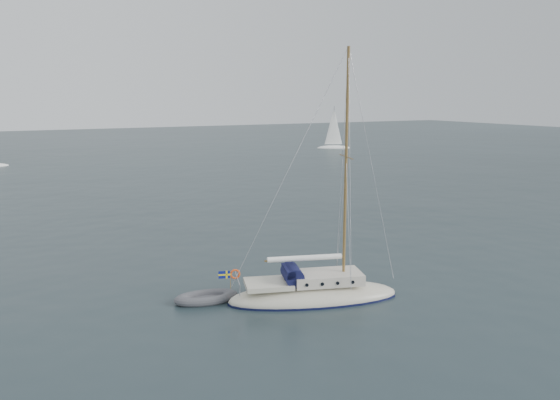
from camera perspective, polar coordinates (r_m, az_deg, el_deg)
ground at (r=27.95m, az=-1.08°, el=-9.57°), size 300.00×300.00×0.00m
sailboat at (r=26.65m, az=3.57°, el=-8.45°), size 8.78×2.63×12.50m
dinghy at (r=26.86m, az=-7.70°, el=-10.08°), size 3.12×1.41×0.45m
distant_yacht_b at (r=104.07m, az=5.63°, el=7.36°), size 6.33×3.38×8.39m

